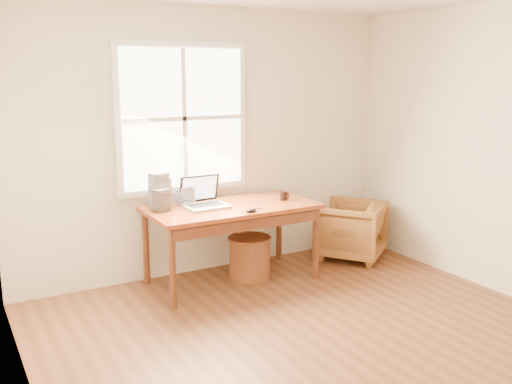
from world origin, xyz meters
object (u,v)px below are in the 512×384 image
Objects in this scene: coffee_mug at (284,196)px; cd_stack_a at (162,192)px; laptop at (207,192)px; desk at (232,207)px; wicker_stool at (250,258)px; armchair at (351,230)px.

cd_stack_a is at bearing -175.12° from coffee_mug.
desk is at bearing -8.33° from laptop.
desk reaches higher than wicker_stool.
laptop reaches higher than armchair.
wicker_stool is (-1.25, 0.00, -0.11)m from armchair.
coffee_mug reaches higher than wicker_stool.
desk is at bearing -36.33° from armchair.
laptop is at bearing -37.27° from armchair.
desk is 3.80× the size of laptop.
laptop is at bearing 173.51° from desk.
coffee_mug is (0.55, -0.05, 0.06)m from desk.
laptop is at bearing -164.31° from coffee_mug.
coffee_mug reaches higher than armchair.
armchair is 2.54× the size of cd_stack_a.
armchair is 7.88× the size of coffee_mug.
coffee_mug is 0.32× the size of cd_stack_a.
laptop is at bearing -36.84° from cd_stack_a.
cd_stack_a is (-2.02, 0.28, 0.57)m from armchair.
cd_stack_a is at bearing 160.01° from wicker_stool.
coffee_mug is at bearing -7.23° from laptop.
desk is 0.66m from cd_stack_a.
laptop is (-0.43, 0.03, 0.70)m from wicker_stool.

